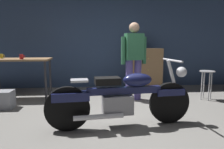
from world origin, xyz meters
The scene contains 10 objects.
ground_plane centered at (0.00, 0.00, 0.00)m, with size 12.00×12.00×0.00m, color gray.
back_wall centered at (0.00, 2.80, 1.55)m, with size 8.00×0.12×3.10m, color #384C70.
workbench centered at (-1.94, 1.61, 0.79)m, with size 1.30×0.64×0.90m.
motorcycle centered at (0.08, -0.24, 0.45)m, with size 2.19×0.63×1.00m.
person_standing centered at (0.54, 1.26, 0.93)m, with size 0.56×0.29×1.67m.
shop_stool centered at (2.14, 1.13, 0.50)m, with size 0.32×0.32×0.64m.
wooden_dresser centered at (1.08, 2.30, 0.55)m, with size 0.80×0.47×1.10m.
storage_bin centered at (-2.09, 0.86, 0.17)m, with size 0.44×0.32×0.34m, color gray.
mug_red_diner centered at (-1.83, 1.39, 0.95)m, with size 0.11×0.08×0.10m.
mug_yellow_tall centered at (-2.36, 1.69, 0.95)m, with size 0.10×0.07×0.10m.
Camera 1 is at (-0.34, -3.28, 1.24)m, focal length 34.35 mm.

